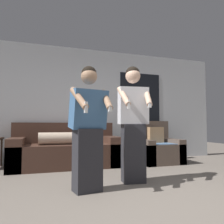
{
  "coord_description": "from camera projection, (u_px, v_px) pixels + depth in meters",
  "views": [
    {
      "loc": [
        -1.1,
        -2.24,
        0.84
      ],
      "look_at": [
        -0.17,
        0.7,
        1.04
      ],
      "focal_mm": 35.0,
      "sensor_mm": 36.0,
      "label": 1
    }
  ],
  "objects": [
    {
      "name": "person_left",
      "position": [
        88.0,
        128.0,
        2.83
      ],
      "size": [
        0.51,
        0.56,
        1.63
      ],
      "color": "#28282D",
      "rests_on": "ground_plane"
    },
    {
      "name": "person_right",
      "position": [
        133.0,
        122.0,
        3.3
      ],
      "size": [
        0.5,
        0.49,
        1.75
      ],
      "color": "#28282D",
      "rests_on": "ground_plane"
    },
    {
      "name": "ground_plane",
      "position": [
        146.0,
        202.0,
        2.41
      ],
      "size": [
        14.0,
        14.0,
        0.0
      ],
      "primitive_type": "plane",
      "color": "slate"
    },
    {
      "name": "armchair",
      "position": [
        156.0,
        149.0,
        5.04
      ],
      "size": [
        0.91,
        0.91,
        0.95
      ],
      "color": "brown",
      "rests_on": "ground_plane"
    },
    {
      "name": "wall_back",
      "position": [
        92.0,
        105.0,
        5.29
      ],
      "size": [
        6.74,
        0.07,
        2.7
      ],
      "color": "silver",
      "rests_on": "ground_plane"
    },
    {
      "name": "couch",
      "position": [
        66.0,
        151.0,
        4.53
      ],
      "size": [
        2.17,
        0.97,
        0.91
      ],
      "color": "#472D23",
      "rests_on": "ground_plane"
    }
  ]
}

